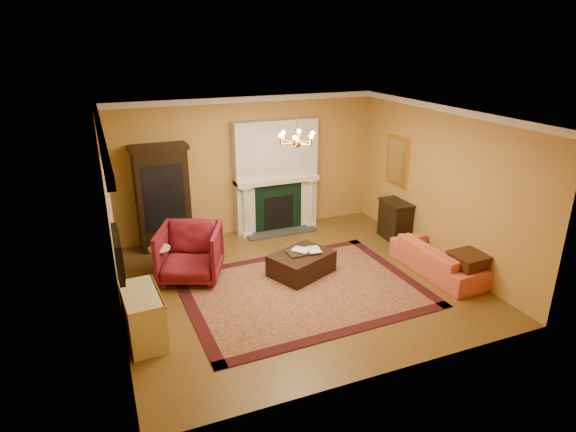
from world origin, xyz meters
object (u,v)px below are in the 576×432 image
console_table (395,221)px  end_table (467,271)px  coral_sofa (438,254)px  china_cabinet (163,200)px  leather_ottoman (301,263)px  commode (143,316)px  wingback_armchair (190,250)px  pedestal_table (161,262)px

console_table → end_table: bearing=-89.1°
coral_sofa → console_table: console_table is taller
coral_sofa → end_table: (0.12, -0.64, -0.08)m
china_cabinet → leather_ottoman: 3.19m
commode → console_table: console_table is taller
china_cabinet → console_table: bearing=-19.3°
console_table → leather_ottoman: size_ratio=0.75×
china_cabinet → commode: size_ratio=2.04×
coral_sofa → china_cabinet: bearing=53.0°
china_cabinet → commode: bearing=-106.4°
end_table → console_table: size_ratio=0.74×
wingback_armchair → china_cabinet: bearing=119.7°
commode → leather_ottoman: 3.12m
coral_sofa → console_table: 1.69m
pedestal_table → console_table: console_table is taller
end_table → console_table: 2.33m
coral_sofa → commode: bearing=89.1°
commode → console_table: bearing=14.7°
china_cabinet → commode: china_cabinet is taller
commode → pedestal_table: bearing=70.2°
wingback_armchair → pedestal_table: size_ratio=1.61×
wingback_armchair → pedestal_table: 0.55m
wingback_armchair → console_table: wingback_armchair is taller
coral_sofa → console_table: size_ratio=2.38×
coral_sofa → leather_ottoman: 2.55m
pedestal_table → coral_sofa: bearing=-17.9°
console_table → leather_ottoman: console_table is taller
commode → leather_ottoman: size_ratio=0.94×
wingback_armchair → leather_ottoman: bearing=4.6°
wingback_armchair → coral_sofa: bearing=3.2°
china_cabinet → pedestal_table: size_ratio=3.06×
pedestal_table → commode: size_ratio=0.67×
coral_sofa → console_table: (0.18, 1.68, 0.03)m
wingback_armchair → end_table: 4.94m
commode → end_table: (5.45, -0.52, -0.08)m
commode → leather_ottoman: commode is taller
commode → end_table: size_ratio=1.69×
commode → end_table: bearing=-8.9°
pedestal_table → coral_sofa: size_ratio=0.35×
china_cabinet → leather_ottoman: china_cabinet is taller
wingback_armchair → console_table: size_ratio=1.33×
end_table → commode: bearing=174.5°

